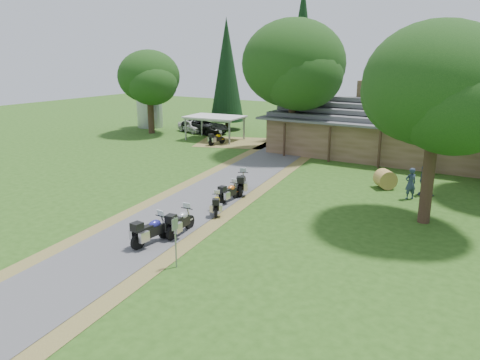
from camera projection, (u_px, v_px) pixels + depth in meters
The scene contains 23 objects.
ground at pixel (143, 234), 22.72m from camera, with size 120.00×120.00×0.00m, color #264A14.
driveway at pixel (186, 209), 26.27m from camera, with size 46.00×46.00×0.00m, color #454548.
lodge at pixel (395, 128), 38.83m from camera, with size 21.40×9.40×4.90m, color brown, non-canonical shape.
silo at pixel (149, 102), 54.66m from camera, with size 2.95×2.95×6.00m, color gray.
carport at pixel (215, 128), 47.02m from camera, with size 5.53×3.68×2.39m, color silver, non-canonical shape.
car_white_sedan at pixel (192, 124), 51.74m from camera, with size 5.07×2.14×1.69m, color silver.
car_dark_suv at pixel (205, 122), 51.09m from camera, with size 6.16×2.62×2.36m, color black.
motorcycle_row_a at pixel (151, 229), 21.33m from camera, with size 2.10×0.69×1.44m, color #292694, non-canonical shape.
motorcycle_row_b at pixel (181, 221), 22.46m from camera, with size 2.05×0.67×1.40m, color #9B9EA2, non-canonical shape.
motorcycle_row_c at pixel (217, 203), 25.43m from camera, with size 1.72×0.56×1.18m, color gold, non-canonical shape.
motorcycle_row_d at pixel (229, 191), 27.49m from camera, with size 1.82×0.59×1.24m, color #CE6720, non-canonical shape.
motorcycle_row_e at pixel (242, 182), 29.13m from camera, with size 2.12×0.69×1.45m, color black, non-canonical shape.
motorcycle_carport_a at pixel (217, 138), 44.64m from camera, with size 1.87×0.61×1.28m, color #F0BC03, non-canonical shape.
person_a at pixel (411, 181), 27.84m from camera, with size 0.64×0.46×2.26m, color #2D3A54.
person_b at pixel (429, 180), 28.60m from camera, with size 0.56×0.40×1.95m, color #2D3A54.
person_c at pixel (423, 178), 28.68m from camera, with size 0.62×0.45×2.18m, color #2D3A54.
hay_bale at pixel (385, 179), 30.24m from camera, with size 1.21×1.21×1.11m, color olive.
sign_post at pixel (176, 243), 18.88m from camera, with size 0.39×0.06×2.15m, color gray, non-canonical shape.
oak_lodge_left at pixel (293, 81), 39.42m from camera, with size 8.67×8.67×12.36m, color black, non-canonical shape.
oak_driveway at pixel (435, 113), 22.80m from camera, with size 7.18×7.18×11.35m, color black, non-canonical shape.
oak_silo at pixel (150, 88), 50.02m from camera, with size 6.58×6.58×9.81m, color black, non-canonical shape.
cedar_near at pixel (301, 63), 46.10m from camera, with size 4.07×4.07×15.01m, color black.
cedar_far at pixel (227, 75), 52.16m from camera, with size 3.81×3.81×12.33m, color black.
Camera 1 is at (15.09, -15.68, 8.48)m, focal length 35.00 mm.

